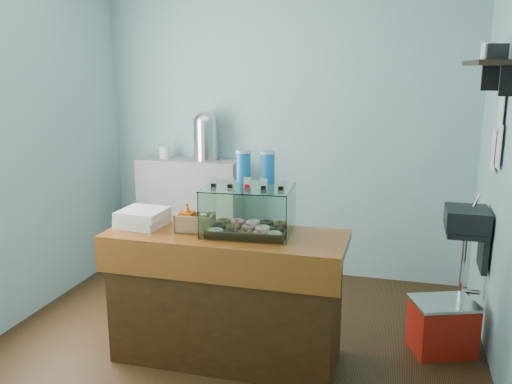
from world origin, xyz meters
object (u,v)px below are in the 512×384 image
(display_case, at_px, (250,207))
(red_cooler, at_px, (442,326))
(counter, at_px, (226,295))
(coffee_urn, at_px, (205,134))

(display_case, distance_m, red_cooler, 1.62)
(counter, height_order, display_case, display_case)
(coffee_urn, height_order, red_cooler, coffee_urn)
(coffee_urn, bearing_deg, display_case, -59.87)
(counter, relative_size, display_case, 2.66)
(counter, xyz_separation_m, coffee_urn, (-0.73, 1.59, 0.89))
(display_case, bearing_deg, coffee_urn, 116.40)
(counter, bearing_deg, coffee_urn, 114.61)
(red_cooler, bearing_deg, coffee_urn, 132.04)
(counter, distance_m, display_case, 0.63)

